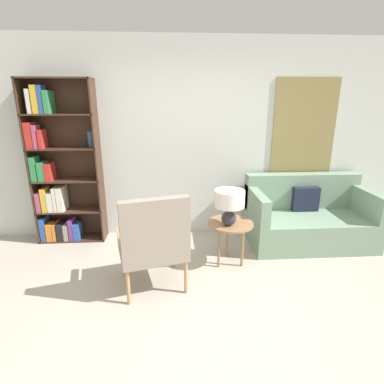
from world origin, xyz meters
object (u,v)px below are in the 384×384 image
object	(u,v)px
bookshelf	(58,172)
side_table	(230,227)
couch	(307,218)
armchair	(154,239)
table_lamp	(229,202)

from	to	relation	value
bookshelf	side_table	distance (m)	2.39
couch	side_table	size ratio (longest dim) A/B	3.03
bookshelf	couch	xyz separation A→B (m)	(3.37, -0.26, -0.64)
armchair	table_lamp	xyz separation A→B (m)	(0.82, 0.42, 0.23)
table_lamp	bookshelf	bearing A→B (deg)	157.77
couch	armchair	bearing A→B (deg)	-153.05
bookshelf	couch	world-z (taller)	bookshelf
armchair	side_table	bearing A→B (deg)	29.94
side_table	table_lamp	distance (m)	0.34
side_table	armchair	bearing A→B (deg)	-150.06
armchair	side_table	xyz separation A→B (m)	(0.86, 0.49, -0.11)
bookshelf	armchair	distance (m)	1.90
bookshelf	armchair	world-z (taller)	bookshelf
couch	side_table	world-z (taller)	couch
armchair	couch	world-z (taller)	armchair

